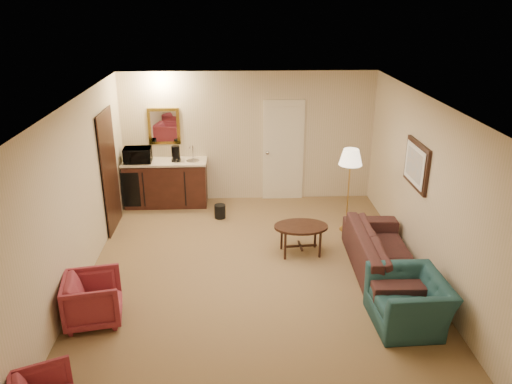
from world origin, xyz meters
TOP-DOWN VIEW (x-y plane):
  - ground at (0.00, 0.00)m, footprint 6.00×6.00m
  - room_walls at (-0.10, 0.77)m, footprint 5.02×6.01m
  - wetbar_cabinet at (-1.65, 2.72)m, footprint 1.64×0.58m
  - sofa at (1.95, -0.18)m, footprint 0.73×2.30m
  - teal_armchair at (1.90, -1.36)m, footprint 0.69×1.03m
  - rose_chair_near at (-2.11, -1.13)m, footprint 0.76×0.79m
  - coffee_table at (0.77, 0.56)m, footprint 0.91×0.65m
  - floor_lamp at (1.70, 1.40)m, footprint 0.53×0.53m
  - waste_bin at (-0.57, 2.02)m, footprint 0.27×0.27m
  - microwave at (-2.15, 2.66)m, footprint 0.54×0.31m
  - coffee_maker at (-1.42, 2.69)m, footprint 0.20×0.20m

SIDE VIEW (x-z plane):
  - ground at x=0.00m, z-range 0.00..0.00m
  - waste_bin at x=-0.57m, z-range 0.00..0.26m
  - coffee_table at x=0.77m, z-range 0.00..0.50m
  - rose_chair_near at x=-2.11m, z-range 0.00..0.71m
  - teal_armchair at x=1.90m, z-range 0.00..0.88m
  - sofa at x=1.95m, z-range 0.00..0.89m
  - wetbar_cabinet at x=-1.65m, z-range 0.00..0.92m
  - floor_lamp at x=1.70m, z-range 0.00..1.52m
  - coffee_maker at x=-1.42m, z-range 0.92..1.22m
  - microwave at x=-2.15m, z-range 0.92..1.28m
  - room_walls at x=-0.10m, z-range 0.41..3.02m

